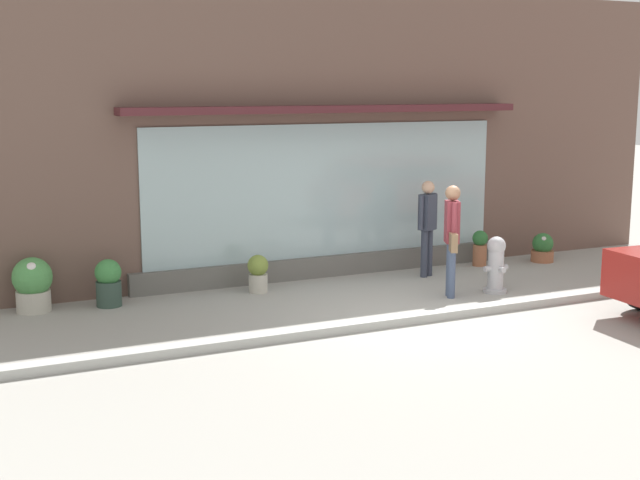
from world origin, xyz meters
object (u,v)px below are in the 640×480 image
object	(u,v)px
pedestrian_passerby	(427,221)
potted_plant_window_left	(108,282)
pedestrian_with_handbag	(452,233)
potted_plant_window_right	(258,273)
potted_plant_doorstep	(543,248)
potted_plant_trailing_edge	(480,247)
fire_hydrant	(496,264)
potted_plant_low_front	(33,283)

from	to	relation	value
pedestrian_passerby	potted_plant_window_left	xyz separation A→B (m)	(-5.38, 0.30, -0.60)
pedestrian_with_handbag	potted_plant_window_right	distance (m)	3.11
potted_plant_doorstep	potted_plant_window_right	bearing A→B (deg)	179.82
potted_plant_window_left	potted_plant_trailing_edge	distance (m)	6.73
pedestrian_with_handbag	pedestrian_passerby	xyz separation A→B (m)	(0.46, 1.42, -0.05)
potted_plant_trailing_edge	pedestrian_passerby	bearing A→B (deg)	-165.84
pedestrian_passerby	potted_plant_window_right	size ratio (longest dim) A/B	2.74
potted_plant_trailing_edge	potted_plant_window_right	bearing A→B (deg)	-177.62
fire_hydrant	pedestrian_passerby	xyz separation A→B (m)	(-0.36, 1.46, 0.51)
potted_plant_window_left	potted_plant_doorstep	distance (m)	8.02
potted_plant_doorstep	potted_plant_low_front	xyz separation A→B (m)	(-9.07, 0.30, 0.16)
pedestrian_with_handbag	potted_plant_window_right	size ratio (longest dim) A/B	2.89
pedestrian_with_handbag	pedestrian_passerby	size ratio (longest dim) A/B	1.05
potted_plant_low_front	potted_plant_trailing_edge	distance (m)	7.79
potted_plant_window_right	potted_plant_trailing_edge	world-z (taller)	potted_plant_trailing_edge
pedestrian_passerby	potted_plant_trailing_edge	bearing A→B (deg)	169.71
potted_plant_window_left	potted_plant_doorstep	world-z (taller)	potted_plant_window_left
pedestrian_passerby	potted_plant_doorstep	world-z (taller)	pedestrian_passerby
pedestrian_with_handbag	potted_plant_window_left	xyz separation A→B (m)	(-4.92, 1.72, -0.65)
pedestrian_passerby	potted_plant_window_left	distance (m)	5.42
pedestrian_passerby	potted_plant_trailing_edge	xyz separation A→B (m)	(1.36, 0.34, -0.62)
potted_plant_low_front	potted_plant_trailing_edge	world-z (taller)	potted_plant_low_front
fire_hydrant	potted_plant_trailing_edge	bearing A→B (deg)	61.11
potted_plant_low_front	pedestrian_with_handbag	bearing A→B (deg)	-17.35
pedestrian_with_handbag	potted_plant_low_front	size ratio (longest dim) A/B	2.17
fire_hydrant	potted_plant_low_front	xyz separation A→B (m)	(-6.80, 1.91, -0.04)
potted_plant_window_left	potted_plant_window_right	size ratio (longest dim) A/B	1.18
pedestrian_passerby	potted_plant_window_left	size ratio (longest dim) A/B	2.32
pedestrian_with_handbag	potted_plant_low_front	bearing A→B (deg)	-82.75
potted_plant_doorstep	potted_plant_trailing_edge	bearing A→B (deg)	171.08
pedestrian_with_handbag	potted_plant_doorstep	distance (m)	3.55
pedestrian_passerby	potted_plant_window_left	bearing A→B (deg)	-27.61
potted_plant_low_front	potted_plant_window_right	bearing A→B (deg)	-4.80
potted_plant_window_right	potted_plant_low_front	bearing A→B (deg)	175.20
potted_plant_doorstep	pedestrian_with_handbag	bearing A→B (deg)	-153.22
pedestrian_with_handbag	potted_plant_trailing_edge	bearing A→B (deg)	158.75
potted_plant_window_left	potted_plant_window_right	xyz separation A→B (m)	(2.33, -0.14, -0.05)
pedestrian_with_handbag	potted_plant_doorstep	bearing A→B (deg)	141.38
potted_plant_low_front	potted_plant_doorstep	bearing A→B (deg)	-1.91
potted_plant_low_front	potted_plant_window_right	distance (m)	3.40
potted_plant_doorstep	potted_plant_trailing_edge	world-z (taller)	potted_plant_trailing_edge
pedestrian_passerby	potted_plant_low_front	bearing A→B (deg)	-28.40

